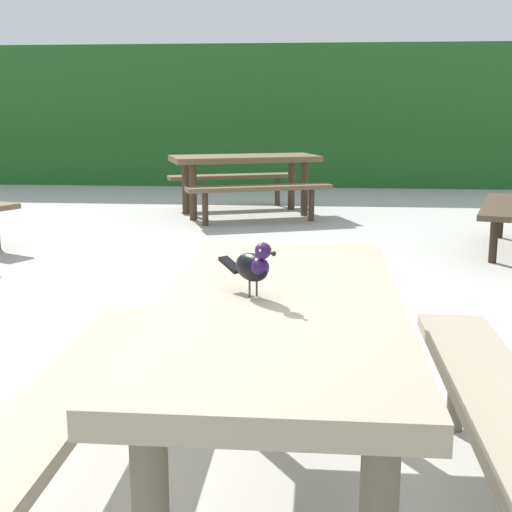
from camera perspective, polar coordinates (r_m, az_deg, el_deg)
ground_plane at (r=2.66m, az=-6.46°, el=-18.18°), size 60.00×60.00×0.00m
hedge_wall at (r=12.56m, az=2.96°, el=11.28°), size 28.00×1.43×2.35m
picnic_table_foreground at (r=2.30m, az=2.00°, el=-7.71°), size 1.68×1.80×0.74m
bird_grackle at (r=2.21m, az=-0.19°, el=-0.78°), size 0.21×0.23×0.18m
picnic_table_mid_left at (r=8.82m, az=-0.94°, el=6.96°), size 2.19×2.17×0.74m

